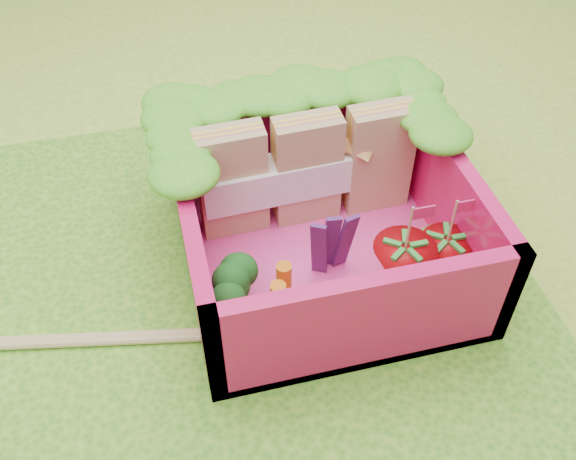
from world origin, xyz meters
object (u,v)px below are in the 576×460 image
Objects in this scene: broccoli at (233,285)px; strawberry_left at (402,269)px; sandwich_stack at (308,170)px; bento_box at (323,220)px; chopsticks at (10,343)px; strawberry_right at (443,257)px.

broccoli is 0.76m from strawberry_left.
bento_box is at bearing -91.14° from sandwich_stack.
chopsticks is (-0.98, 0.10, -0.22)m from broccoli.
sandwich_stack is 2.06× the size of strawberry_left.
bento_box is 2.73× the size of strawberry_right.
broccoli is at bearing 176.08° from strawberry_left.
bento_box is 0.42m from strawberry_left.
strawberry_left is at bearing -4.89° from chopsticks.
strawberry_right is 1.97m from chopsticks.
broccoli is 1.01m from chopsticks.
bento_box is 2.49× the size of strawberry_left.
strawberry_left reaches higher than chopsticks.
broccoli is (-0.48, -0.56, -0.10)m from sandwich_stack.
chopsticks is (-1.96, 0.11, -0.16)m from strawberry_right.
sandwich_stack is 1.57m from chopsticks.
bento_box is at bearing 28.30° from broccoli.
chopsticks is at bearing -162.62° from sandwich_stack.
strawberry_left is at bearing -65.97° from sandwich_stack.
bento_box is 0.58m from strawberry_right.
strawberry_right is at bearing 9.41° from strawberry_left.
strawberry_right is (0.22, 0.04, -0.02)m from strawberry_left.
strawberry_right is (0.49, -0.57, -0.16)m from sandwich_stack.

